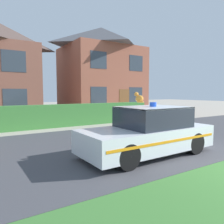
{
  "coord_description": "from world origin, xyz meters",
  "views": [
    {
      "loc": [
        -5.67,
        -2.21,
        1.82
      ],
      "look_at": [
        -1.02,
        5.14,
        1.05
      ],
      "focal_mm": 35.0,
      "sensor_mm": 36.0,
      "label": 1
    }
  ],
  "objects_px": {
    "cat": "(139,98)",
    "house_right": "(101,70)",
    "police_car": "(149,132)",
    "wheelie_bin": "(101,112)"
  },
  "relations": [
    {
      "from": "cat",
      "to": "wheelie_bin",
      "type": "bearing_deg",
      "value": -41.39
    },
    {
      "from": "police_car",
      "to": "wheelie_bin",
      "type": "height_order",
      "value": "police_car"
    },
    {
      "from": "cat",
      "to": "wheelie_bin",
      "type": "height_order",
      "value": "cat"
    },
    {
      "from": "police_car",
      "to": "house_right",
      "type": "relative_size",
      "value": 0.53
    },
    {
      "from": "cat",
      "to": "house_right",
      "type": "height_order",
      "value": "house_right"
    },
    {
      "from": "police_car",
      "to": "wheelie_bin",
      "type": "bearing_deg",
      "value": -110.71
    },
    {
      "from": "house_right",
      "to": "wheelie_bin",
      "type": "height_order",
      "value": "house_right"
    },
    {
      "from": "house_right",
      "to": "wheelie_bin",
      "type": "distance_m",
      "value": 6.62
    },
    {
      "from": "wheelie_bin",
      "to": "cat",
      "type": "bearing_deg",
      "value": -117.72
    },
    {
      "from": "police_car",
      "to": "house_right",
      "type": "bearing_deg",
      "value": -114.86
    }
  ]
}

